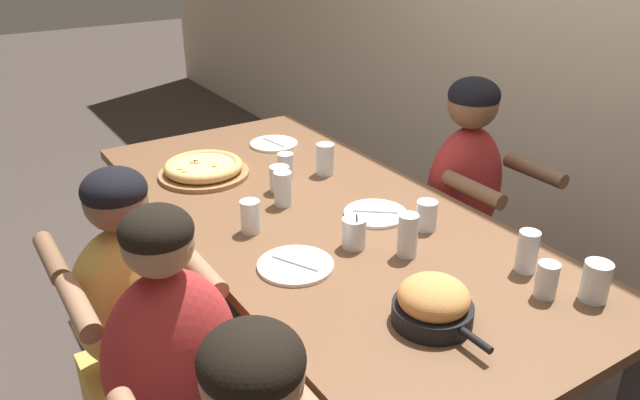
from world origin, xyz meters
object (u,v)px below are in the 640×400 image
at_px(pizza_board_main, 204,169).
at_px(diner_near_center, 137,343).
at_px(diner_far_center, 461,219).
at_px(drinking_glass_i, 595,284).
at_px(drinking_glass_f, 325,159).
at_px(drinking_glass_g, 283,189).
at_px(drinking_glass_e, 426,217).
at_px(drinking_glass_c, 408,237).
at_px(empty_plate_c, 295,265).
at_px(drinking_glass_j, 280,179).
at_px(empty_plate_a, 375,214).
at_px(drinking_glass_b, 527,254).
at_px(cocktail_glass_blue, 354,234).
at_px(skillet_bowl, 433,304).
at_px(drinking_glass_d, 250,218).
at_px(empty_plate_b, 274,144).
at_px(drinking_glass_h, 286,168).

distance_m(pizza_board_main, diner_near_center, 0.82).
bearing_deg(diner_far_center, pizza_board_main, -30.97).
height_order(drinking_glass_i, diner_far_center, diner_far_center).
distance_m(drinking_glass_f, drinking_glass_g, 0.34).
distance_m(drinking_glass_e, diner_far_center, 0.62).
bearing_deg(diner_far_center, drinking_glass_c, 30.94).
relative_size(empty_plate_c, diner_far_center, 0.20).
relative_size(drinking_glass_e, drinking_glass_j, 1.02).
distance_m(empty_plate_a, drinking_glass_e, 0.20).
relative_size(drinking_glass_i, drinking_glass_j, 1.16).
bearing_deg(drinking_glass_j, diner_near_center, -67.54).
relative_size(pizza_board_main, diner_far_center, 0.32).
distance_m(drinking_glass_b, diner_far_center, 0.82).
bearing_deg(cocktail_glass_blue, drinking_glass_j, 178.39).
distance_m(skillet_bowl, drinking_glass_j, 0.96).
relative_size(drinking_glass_c, diner_near_center, 0.13).
height_order(empty_plate_a, drinking_glass_d, drinking_glass_d).
height_order(empty_plate_b, drinking_glass_h, drinking_glass_h).
relative_size(pizza_board_main, drinking_glass_j, 3.65).
bearing_deg(cocktail_glass_blue, drinking_glass_f, 155.45).
bearing_deg(diner_near_center, drinking_glass_e, -15.35).
bearing_deg(drinking_glass_b, drinking_glass_h, -165.75).
xyz_separation_m(empty_plate_b, drinking_glass_e, (1.01, 0.04, 0.04)).
bearing_deg(drinking_glass_j, diner_far_center, 70.83).
distance_m(pizza_board_main, diner_far_center, 1.11).
relative_size(skillet_bowl, drinking_glass_h, 2.92).
relative_size(drinking_glass_b, drinking_glass_c, 0.93).
distance_m(skillet_bowl, diner_near_center, 0.96).
distance_m(cocktail_glass_blue, drinking_glass_e, 0.28).
distance_m(drinking_glass_j, diner_far_center, 0.83).
xyz_separation_m(empty_plate_c, drinking_glass_h, (-0.61, 0.32, 0.04)).
distance_m(drinking_glass_b, drinking_glass_i, 0.21).
distance_m(drinking_glass_f, drinking_glass_j, 0.25).
height_order(drinking_glass_g, diner_near_center, diner_near_center).
bearing_deg(drinking_glass_f, drinking_glass_i, 6.40).
relative_size(empty_plate_b, diner_far_center, 0.19).
bearing_deg(empty_plate_b, drinking_glass_i, 5.22).
relative_size(drinking_glass_d, drinking_glass_i, 0.97).
bearing_deg(empty_plate_a, pizza_board_main, -150.98).
bearing_deg(diner_far_center, drinking_glass_h, -27.92).
bearing_deg(skillet_bowl, drinking_glass_j, 175.45).
bearing_deg(skillet_bowl, drinking_glass_h, 171.52).
height_order(skillet_bowl, drinking_glass_d, skillet_bowl).
relative_size(drinking_glass_c, drinking_glass_i, 1.21).
bearing_deg(drinking_glass_d, drinking_glass_g, 122.35).
bearing_deg(pizza_board_main, drinking_glass_c, 16.57).
distance_m(cocktail_glass_blue, drinking_glass_j, 0.51).
height_order(empty_plate_c, drinking_glass_e, drinking_glass_e).
bearing_deg(empty_plate_b, drinking_glass_g, -25.75).
bearing_deg(drinking_glass_f, empty_plate_b, -178.12).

